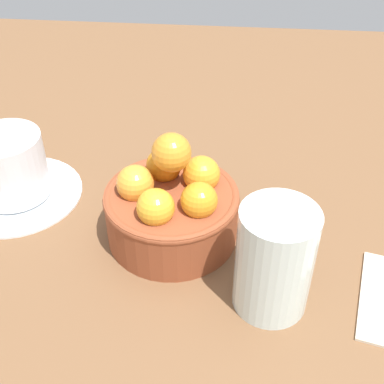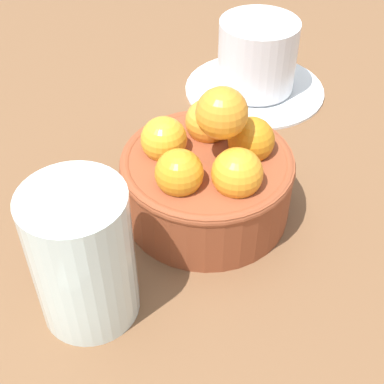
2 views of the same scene
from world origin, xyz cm
name	(u,v)px [view 1 (image 1 of 2)]	position (x,y,z in cm)	size (l,w,h in cm)	color
ground_plane	(173,245)	(0.00, 0.00, -1.51)	(126.40, 116.86, 3.02)	brown
terracotta_bowl	(172,205)	(-0.05, -0.01, 4.06)	(13.99, 13.99, 12.00)	brown
coffee_cup	(11,171)	(-5.04, -19.31, 3.48)	(15.35, 15.35, 8.07)	white
water_glass	(274,260)	(8.08, 10.15, 5.37)	(6.91, 6.91, 10.74)	silver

